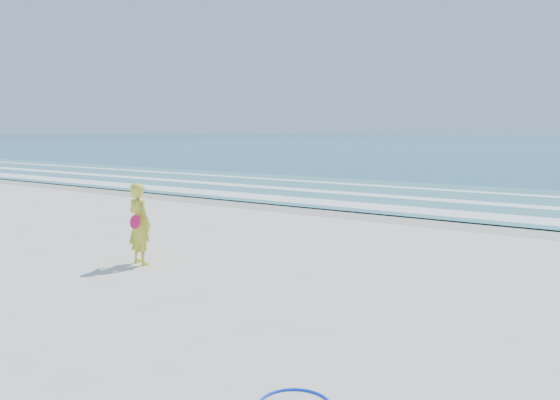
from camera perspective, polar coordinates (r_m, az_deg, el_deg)
The scene contains 7 objects.
ground at distance 10.27m, azimuth -15.93°, elevation -7.71°, with size 400.00×400.00×0.00m, color silver.
wet_sand at distance 17.35m, azimuth 7.27°, elevation -1.30°, with size 400.00×2.40×0.00m, color #B2A893.
shallow at distance 21.90m, azimuth 13.10°, elevation 0.51°, with size 400.00×10.00×0.01m, color #59B7AD.
foam_near at distance 18.51m, azimuth 9.06°, elevation -0.62°, with size 400.00×1.40×0.01m, color white.
foam_mid at distance 21.16m, azimuth 12.34°, elevation 0.31°, with size 400.00×0.90×0.01m, color white.
foam_far at distance 24.24m, azimuth 15.19°, elevation 1.12°, with size 400.00×0.60×0.01m, color white.
woman at distance 10.96m, azimuth -14.46°, elevation -2.41°, with size 0.64×0.47×1.60m.
Camera 1 is at (7.60, -6.38, 2.65)m, focal length 35.00 mm.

